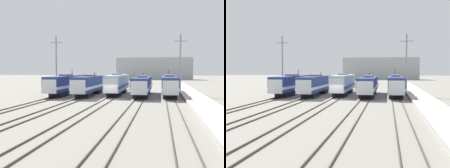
# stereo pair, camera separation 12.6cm
# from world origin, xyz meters

# --- Properties ---
(ground_plane) EXTENTS (400.00, 400.00, 0.00)m
(ground_plane) POSITION_xyz_m (0.00, 0.00, 0.00)
(ground_plane) COLOR gray
(rail_pair_far_left) EXTENTS (1.50, 120.00, 0.15)m
(rail_pair_far_left) POSITION_xyz_m (-10.17, 0.00, 0.07)
(rail_pair_far_left) COLOR #4C4238
(rail_pair_far_left) RESTS_ON ground_plane
(rail_pair_center_left) EXTENTS (1.51, 120.00, 0.15)m
(rail_pair_center_left) POSITION_xyz_m (-5.08, 0.00, 0.07)
(rail_pair_center_left) COLOR #4C4238
(rail_pair_center_left) RESTS_ON ground_plane
(rail_pair_center) EXTENTS (1.51, 120.00, 0.15)m
(rail_pair_center) POSITION_xyz_m (0.00, 0.00, 0.07)
(rail_pair_center) COLOR #4C4238
(rail_pair_center) RESTS_ON ground_plane
(rail_pair_center_right) EXTENTS (1.51, 120.00, 0.15)m
(rail_pair_center_right) POSITION_xyz_m (5.08, 0.00, 0.07)
(rail_pair_center_right) COLOR #4C4238
(rail_pair_center_right) RESTS_ON ground_plane
(rail_pair_far_right) EXTENTS (1.50, 120.00, 0.15)m
(rail_pair_far_right) POSITION_xyz_m (10.17, 0.00, 0.07)
(rail_pair_far_right) COLOR #4C4238
(rail_pair_far_right) RESTS_ON ground_plane
(locomotive_far_left) EXTENTS (2.79, 19.42, 5.12)m
(locomotive_far_left) POSITION_xyz_m (-10.17, 8.14, 2.13)
(locomotive_far_left) COLOR black
(locomotive_far_left) RESTS_ON ground_plane
(locomotive_center_left) EXTENTS (2.97, 18.66, 4.58)m
(locomotive_center_left) POSITION_xyz_m (-5.08, 7.45, 2.12)
(locomotive_center_left) COLOR black
(locomotive_center_left) RESTS_ON ground_plane
(locomotive_center) EXTENTS (2.84, 17.42, 4.79)m
(locomotive_center) POSITION_xyz_m (0.00, 9.61, 2.21)
(locomotive_center) COLOR #232326
(locomotive_center) RESTS_ON ground_plane
(locomotive_center_right) EXTENTS (3.02, 19.22, 4.41)m
(locomotive_center_right) POSITION_xyz_m (5.08, 7.82, 2.04)
(locomotive_center_right) COLOR black
(locomotive_center_right) RESTS_ON ground_plane
(locomotive_far_right) EXTENTS (2.88, 19.84, 5.02)m
(locomotive_far_right) POSITION_xyz_m (10.17, 8.47, 2.10)
(locomotive_far_right) COLOR black
(locomotive_far_right) RESTS_ON ground_plane
(catenary_tower_left) EXTENTS (2.58, 0.32, 12.10)m
(catenary_tower_left) POSITION_xyz_m (-13.21, 11.63, 6.28)
(catenary_tower_left) COLOR gray
(catenary_tower_left) RESTS_ON ground_plane
(catenary_tower_right) EXTENTS (2.58, 0.32, 12.10)m
(catenary_tower_right) POSITION_xyz_m (12.38, 11.63, 6.28)
(catenary_tower_right) COLOR gray
(catenary_tower_right) RESTS_ON ground_plane
(platform) EXTENTS (4.00, 120.00, 0.43)m
(platform) POSITION_xyz_m (14.42, 0.00, 0.22)
(platform) COLOR #B7B5AD
(platform) RESTS_ON ground_plane
(traffic_cone) EXTENTS (0.38, 0.38, 0.45)m
(traffic_cone) POSITION_xyz_m (13.24, -1.36, 0.66)
(traffic_cone) COLOR orange
(traffic_cone) RESTS_ON platform
(depot_building) EXTENTS (36.74, 8.75, 10.73)m
(depot_building) POSITION_xyz_m (5.23, 104.16, 5.36)
(depot_building) COLOR #9EA3A8
(depot_building) RESTS_ON ground_plane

